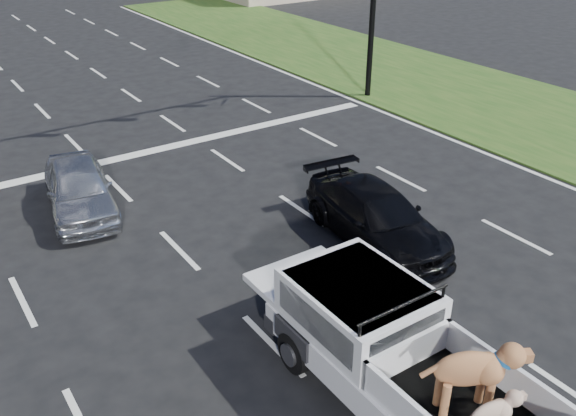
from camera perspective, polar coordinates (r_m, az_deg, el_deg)
name	(u,v)px	position (r m, az deg, el deg)	size (l,w,h in m)	color
ground	(346,312)	(12.34, 5.47, -9.66)	(160.00, 160.00, 0.00)	black
road_markings	(197,191)	(17.10, -8.50, 1.58)	(17.75, 60.00, 0.01)	silver
grass_shoulder_right	(514,110)	(24.76, 20.43, 8.57)	(8.00, 60.00, 0.06)	#204715
pickup_truck	(401,360)	(9.95, 10.50, -13.80)	(2.04, 5.37, 2.01)	black
silver_sedan	(79,188)	(16.46, -18.97, 1.75)	(1.57, 3.89, 1.33)	#B3B5BA
black_coupe	(376,216)	(14.43, 8.24, -0.78)	(1.81, 4.46, 1.29)	black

